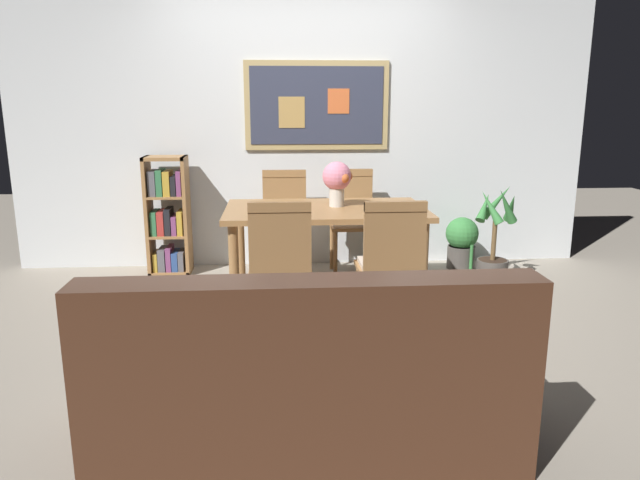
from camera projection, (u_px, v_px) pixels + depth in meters
ground_plane at (314, 317)px, 4.18m from camera, size 12.00×12.00×0.00m
wall_back_with_painting at (304, 123)px, 5.33m from camera, size 5.20×0.14×2.60m
dining_table at (326, 220)px, 4.40m from camera, size 1.48×0.88×0.72m
dining_chair_far_right at (352, 213)px, 5.19m from camera, size 0.40×0.41×0.91m
dining_chair_near_left at (280, 258)px, 3.69m from camera, size 0.40×0.41×0.91m
dining_chair_near_right at (391, 257)px, 3.71m from camera, size 0.40×0.41×0.91m
dining_chair_far_left at (285, 214)px, 5.12m from camera, size 0.40×0.41×0.91m
leather_couch at (306, 378)px, 2.59m from camera, size 1.80×0.84×0.84m
bookshelf at (168, 218)px, 5.17m from camera, size 0.36×0.28×1.03m
potted_ivy at (462, 242)px, 5.36m from camera, size 0.29×0.30×0.51m
potted_palm at (494, 244)px, 4.94m from camera, size 0.36×0.38×0.83m
flower_vase at (337, 179)px, 4.40m from camera, size 0.23×0.22×0.34m
tv_remote at (377, 204)px, 4.46m from camera, size 0.16×0.12×0.02m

